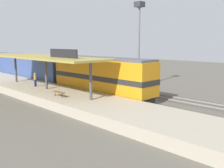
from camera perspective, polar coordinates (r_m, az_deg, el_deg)
The scene contains 10 objects.
ground_plane at distance 34.23m, azimuth -5.00°, elevation -1.20°, with size 120.00×120.00×0.00m, color #5B564C.
track_near at distance 33.00m, azimuth -7.66°, elevation -1.59°, with size 3.20×110.00×0.16m.
track_far at distance 35.93m, azimuth -1.83°, elevation -0.62°, with size 3.20×110.00×0.16m.
platform at distance 30.41m, azimuth -14.58°, elevation -1.94°, with size 6.00×44.00×0.90m, color #A89E89.
station_canopy at distance 29.83m, azimuth -14.81°, elevation 5.75°, with size 5.20×18.00×4.70m.
platform_bench at distance 25.62m, azimuth -12.04°, elevation -1.88°, with size 0.44×1.70×0.50m.
locomotive at distance 29.29m, azimuth -2.52°, elevation 1.82°, with size 2.93×14.43×4.44m.
passenger_carriage_front at distance 44.20m, azimuth -18.54°, elevation 3.75°, with size 2.90×20.00×4.24m.
light_mast at distance 35.31m, azimuth 6.18°, elevation 12.79°, with size 1.10×1.10×11.70m.
person_waiting at distance 32.33m, azimuth -17.06°, elevation 1.13°, with size 0.34×0.34×1.71m.
Camera 1 is at (-19.61, -25.81, 6.22)m, focal length 40.25 mm.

